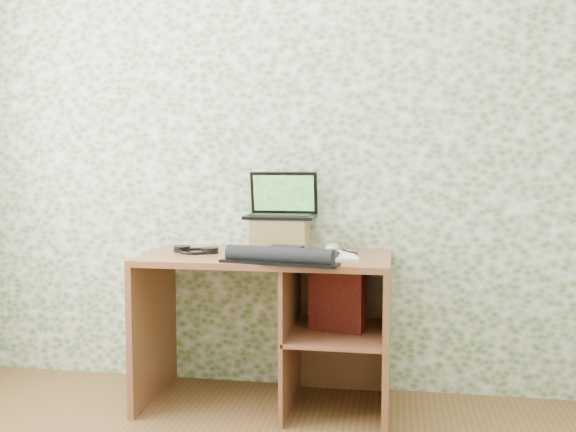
% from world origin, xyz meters
% --- Properties ---
extents(wall_back, '(3.50, 0.00, 3.50)m').
position_xyz_m(wall_back, '(0.00, 1.75, 1.30)').
color(wall_back, white).
rests_on(wall_back, ground).
extents(desk, '(1.20, 0.60, 0.75)m').
position_xyz_m(desk, '(0.08, 1.47, 0.48)').
color(desk, brown).
rests_on(desk, floor).
extents(riser, '(0.28, 0.23, 0.17)m').
position_xyz_m(riser, '(0.05, 1.58, 0.83)').
color(riser, olive).
rests_on(riser, desk).
extents(laptop, '(0.35, 0.25, 0.23)m').
position_xyz_m(laptop, '(0.05, 1.62, 0.97)').
color(laptop, black).
rests_on(laptop, riser).
extents(keyboard, '(0.55, 0.36, 0.08)m').
position_xyz_m(keyboard, '(0.11, 1.25, 0.78)').
color(keyboard, black).
rests_on(keyboard, desk).
extents(headphones, '(0.24, 0.20, 0.03)m').
position_xyz_m(headphones, '(-0.36, 1.45, 0.76)').
color(headphones, black).
rests_on(headphones, desk).
extents(notepad, '(0.26, 0.33, 0.01)m').
position_xyz_m(notepad, '(0.33, 1.42, 0.76)').
color(notepad, white).
rests_on(notepad, desk).
extents(mouse, '(0.09, 0.12, 0.04)m').
position_xyz_m(mouse, '(0.32, 1.44, 0.78)').
color(mouse, silver).
rests_on(mouse, notepad).
extents(pen, '(0.09, 0.12, 0.01)m').
position_xyz_m(pen, '(0.40, 1.49, 0.77)').
color(pen, black).
rests_on(pen, notepad).
extents(red_box, '(0.28, 0.14, 0.32)m').
position_xyz_m(red_box, '(0.35, 1.44, 0.55)').
color(red_box, maroon).
rests_on(red_box, desk).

